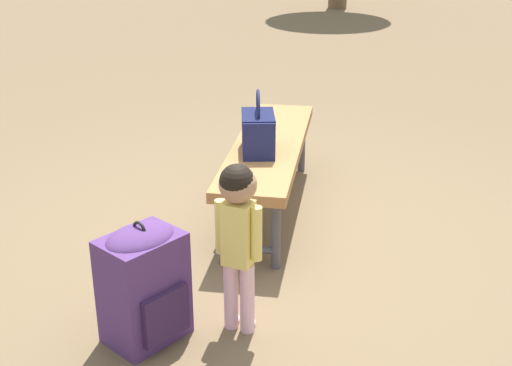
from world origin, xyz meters
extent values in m
plane|color=brown|center=(0.00, 0.00, 0.00)|extent=(40.00, 40.00, 0.00)
cube|color=#9E6B3D|center=(-0.47, -0.19, 0.42)|extent=(1.65, 0.83, 0.06)
cylinder|color=#47474C|center=(0.16, 0.14, 0.20)|extent=(0.05, 0.05, 0.39)
cylinder|color=#47474C|center=(0.24, -0.13, 0.20)|extent=(0.05, 0.05, 0.39)
cylinder|color=#47474C|center=(-1.18, -0.25, 0.20)|extent=(0.05, 0.05, 0.39)
cylinder|color=#47474C|center=(-1.10, -0.52, 0.20)|extent=(0.05, 0.05, 0.39)
cylinder|color=#47474C|center=(0.20, 0.01, 0.10)|extent=(0.12, 0.28, 0.04)
cylinder|color=#47474C|center=(-1.14, -0.39, 0.10)|extent=(0.12, 0.28, 0.04)
cube|color=#191E4C|center=(-0.29, -0.17, 0.56)|extent=(0.37, 0.31, 0.22)
cube|color=#131639|center=(-0.29, -0.17, 0.67)|extent=(0.34, 0.30, 0.02)
torus|color=#191E4C|center=(-0.29, -0.17, 0.72)|extent=(0.18, 0.10, 0.20)
cylinder|color=#E5B2C6|center=(0.74, 0.18, 0.17)|extent=(0.06, 0.06, 0.34)
cylinder|color=#E5B2C6|center=(0.74, 0.26, 0.17)|extent=(0.06, 0.06, 0.34)
ellipsoid|color=white|center=(0.72, 0.18, 0.02)|extent=(0.09, 0.05, 0.04)
ellipsoid|color=white|center=(0.72, 0.26, 0.02)|extent=(0.09, 0.05, 0.04)
cube|color=#E5CC66|center=(0.74, 0.22, 0.48)|extent=(0.11, 0.13, 0.29)
cylinder|color=#E5CC66|center=(0.74, 0.13, 0.50)|extent=(0.05, 0.05, 0.25)
cylinder|color=#E5CC66|center=(0.73, 0.30, 0.50)|extent=(0.05, 0.05, 0.25)
sphere|color=#A57A5B|center=(0.74, 0.22, 0.71)|extent=(0.16, 0.16, 0.16)
sphere|color=black|center=(0.74, 0.22, 0.73)|extent=(0.15, 0.15, 0.15)
cube|color=#4C2D66|center=(0.97, -0.13, 0.25)|extent=(0.40, 0.34, 0.50)
ellipsoid|color=#4C2D66|center=(0.97, -0.13, 0.48)|extent=(0.38, 0.32, 0.11)
cube|color=#311D42|center=(1.01, 0.01, 0.17)|extent=(0.24, 0.10, 0.22)
cube|color=#311D42|center=(0.85, -0.23, 0.25)|extent=(0.06, 0.04, 0.42)
cube|color=#311D42|center=(1.00, -0.28, 0.25)|extent=(0.06, 0.04, 0.42)
torus|color=black|center=(0.97, -0.13, 0.53)|extent=(0.04, 0.08, 0.08)
cube|color=black|center=(0.00, -0.20, 0.12)|extent=(0.20, 0.17, 0.25)
ellipsoid|color=black|center=(0.00, -0.20, 0.24)|extent=(0.19, 0.16, 0.06)
cube|color=black|center=(-0.02, -0.13, 0.09)|extent=(0.12, 0.05, 0.11)
cube|color=black|center=(-0.01, -0.27, 0.12)|extent=(0.03, 0.02, 0.21)
cube|color=black|center=(0.06, -0.25, 0.12)|extent=(0.03, 0.02, 0.21)
torus|color=#B2B2B7|center=(0.00, -0.20, 0.26)|extent=(0.02, 0.04, 0.04)
camera|label=1|loc=(3.03, 1.39, 1.80)|focal=47.51mm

